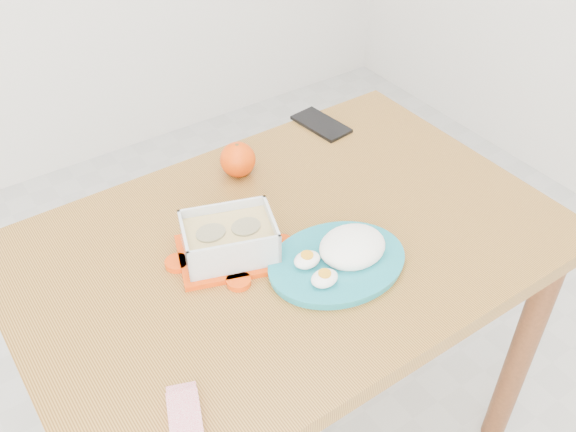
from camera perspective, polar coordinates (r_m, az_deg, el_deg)
dining_table at (r=1.36m, az=-0.00°, el=-5.54°), size 1.09×0.73×0.75m
food_container at (r=1.23m, az=-5.24°, el=-2.12°), size 0.24×0.21×0.08m
orange_fruit at (r=1.44m, az=-4.49°, el=5.03°), size 0.08×0.08×0.08m
rice_plate at (r=1.22m, az=4.83°, el=-3.49°), size 0.30×0.30×0.07m
smartphone at (r=1.63m, az=2.96°, el=8.15°), size 0.09×0.16×0.01m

